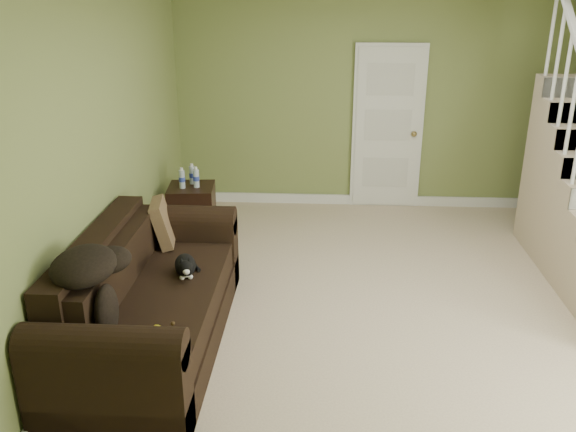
# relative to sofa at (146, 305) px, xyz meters

# --- Properties ---
(floor) EXTENTS (5.00, 5.50, 0.01)m
(floor) POSITION_rel_sofa_xyz_m (2.02, 0.65, -0.35)
(floor) COLOR tan
(floor) RESTS_ON ground
(wall_back) EXTENTS (5.00, 0.04, 2.60)m
(wall_back) POSITION_rel_sofa_xyz_m (2.02, 3.40, 0.95)
(wall_back) COLOR olive
(wall_back) RESTS_ON floor
(wall_front) EXTENTS (5.00, 0.04, 2.60)m
(wall_front) POSITION_rel_sofa_xyz_m (2.02, -2.10, 0.95)
(wall_front) COLOR olive
(wall_front) RESTS_ON floor
(wall_left) EXTENTS (0.04, 5.50, 2.60)m
(wall_left) POSITION_rel_sofa_xyz_m (-0.48, 0.65, 0.95)
(wall_left) COLOR olive
(wall_left) RESTS_ON floor
(baseboard_back) EXTENTS (5.00, 0.04, 0.12)m
(baseboard_back) POSITION_rel_sofa_xyz_m (2.02, 3.37, -0.29)
(baseboard_back) COLOR white
(baseboard_back) RESTS_ON floor
(baseboard_left) EXTENTS (0.04, 5.50, 0.12)m
(baseboard_left) POSITION_rel_sofa_xyz_m (-0.45, 0.65, -0.29)
(baseboard_left) COLOR white
(baseboard_left) RESTS_ON floor
(door) EXTENTS (0.86, 0.12, 2.02)m
(door) POSITION_rel_sofa_xyz_m (2.12, 3.35, 0.65)
(door) COLOR white
(door) RESTS_ON floor
(sofa) EXTENTS (1.01, 2.34, 0.93)m
(sofa) POSITION_rel_sofa_xyz_m (0.00, 0.00, 0.00)
(sofa) COLOR black
(sofa) RESTS_ON floor
(side_table) EXTENTS (0.53, 0.53, 0.82)m
(side_table) POSITION_rel_sofa_xyz_m (-0.10, 2.20, -0.05)
(side_table) COLOR black
(side_table) RESTS_ON floor
(cat) EXTENTS (0.27, 0.44, 0.21)m
(cat) POSITION_rel_sofa_xyz_m (0.26, 0.24, 0.23)
(cat) COLOR black
(cat) RESTS_ON sofa
(banana) EXTENTS (0.19, 0.19, 0.06)m
(banana) POSITION_rel_sofa_xyz_m (0.31, -0.65, 0.18)
(banana) COLOR #FFF31C
(banana) RESTS_ON sofa
(throw_pillow) EXTENTS (0.26, 0.42, 0.41)m
(throw_pillow) POSITION_rel_sofa_xyz_m (-0.06, 0.85, 0.35)
(throw_pillow) COLOR #452B1B
(throw_pillow) RESTS_ON sofa
(throw_blanket) EXTENTS (0.54, 0.63, 0.22)m
(throw_blanket) POSITION_rel_sofa_xyz_m (-0.21, -0.56, 0.60)
(throw_blanket) COLOR black
(throw_blanket) RESTS_ON sofa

